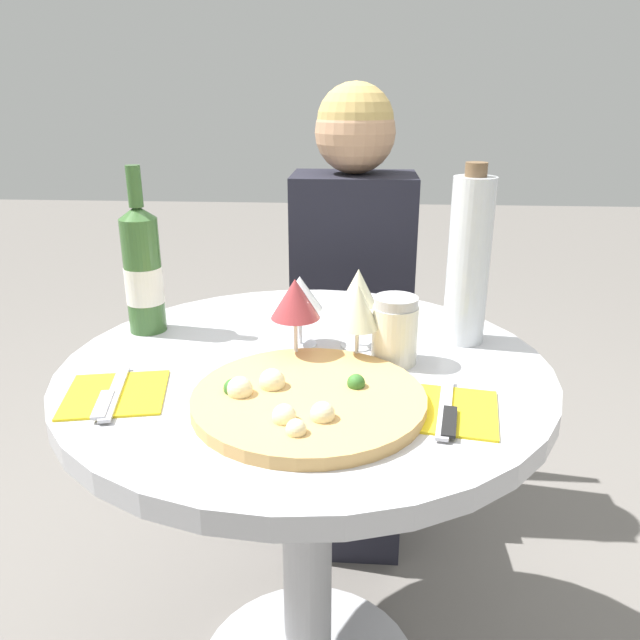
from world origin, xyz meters
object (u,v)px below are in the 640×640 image
Objects in this scene: tall_carafe at (469,260)px; chair_behind_diner at (351,347)px; seated_diner at (351,329)px; dining_table at (306,451)px; pizza_large at (306,399)px; wine_bottle at (143,270)px.

chair_behind_diner is at bearing 108.91° from tall_carafe.
seated_diner is (0.00, -0.14, 0.11)m from chair_behind_diner.
pizza_large is (0.02, -0.16, 0.19)m from dining_table.
seated_diner is at bearing 86.10° from pizza_large.
chair_behind_diner is 0.97m from pizza_large.
pizza_large is (-0.05, -0.78, 0.18)m from seated_diner.
wine_bottle reaches higher than chair_behind_diner.
seated_diner reaches higher than chair_behind_diner.
chair_behind_diner is 0.18m from seated_diner.
seated_diner is 0.80m from pizza_large.
tall_carafe reaches higher than dining_table.
tall_carafe is at bearing 22.99° from dining_table.
seated_diner is at bearing 90.00° from chair_behind_diner.
wine_bottle reaches higher than pizza_large.
chair_behind_diner is 0.84m from wine_bottle.
seated_diner is 0.69m from wine_bottle.
tall_carafe reaches higher than chair_behind_diner.
dining_table is at bearing 95.43° from pizza_large.
pizza_large is 0.46m from wine_bottle.
pizza_large is (-0.05, -0.92, 0.30)m from chair_behind_diner.
chair_behind_diner is at bearing -90.00° from seated_diner.
dining_table is 0.91× the size of chair_behind_diner.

